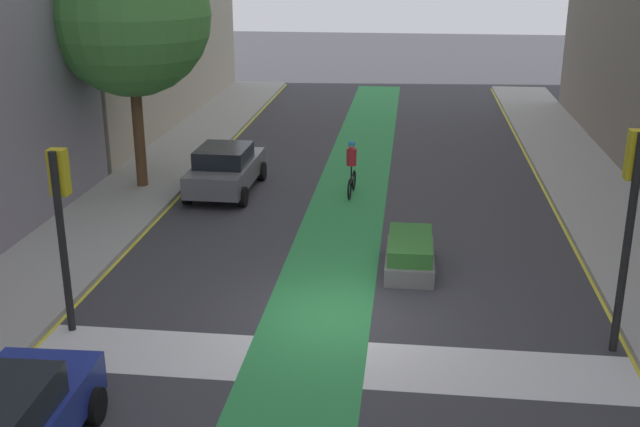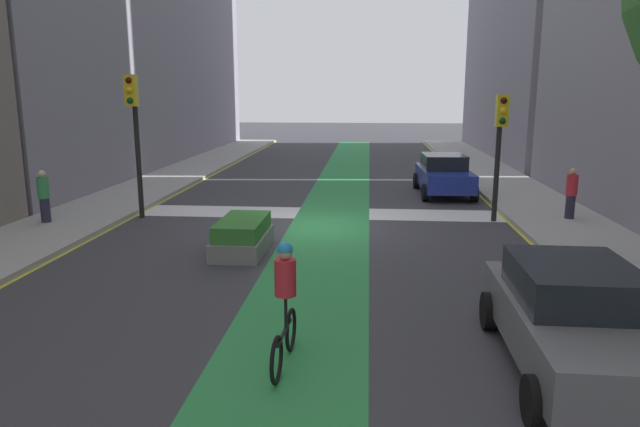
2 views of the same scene
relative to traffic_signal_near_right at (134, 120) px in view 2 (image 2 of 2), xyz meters
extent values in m
plane|color=#38383D|center=(-5.67, 0.72, -3.14)|extent=(120.00, 120.00, 0.00)
cube|color=#2D8C47|center=(-6.13, 0.72, -3.14)|extent=(2.40, 60.00, 0.01)
cube|color=silver|center=(-5.67, -1.28, -3.14)|extent=(12.00, 1.80, 0.01)
cube|color=#9E9E99|center=(-13.17, 0.72, -3.07)|extent=(3.00, 60.00, 0.15)
cube|color=yellow|center=(-11.67, 0.72, -3.14)|extent=(0.16, 60.00, 0.01)
cube|color=#9E9E99|center=(1.83, 0.72, -3.07)|extent=(3.00, 60.00, 0.15)
cube|color=yellow|center=(0.33, 0.72, -3.14)|extent=(0.16, 60.00, 0.01)
cylinder|color=black|center=(0.00, -0.12, -0.89)|extent=(0.16, 0.16, 4.49)
cube|color=gold|center=(0.00, 0.08, 0.88)|extent=(0.35, 0.28, 0.95)
sphere|color=#3F0A0A|center=(0.00, 0.22, 1.18)|extent=(0.20, 0.20, 0.20)
sphere|color=yellow|center=(0.00, 0.22, 0.88)|extent=(0.20, 0.20, 0.20)
sphere|color=#0C3814|center=(0.00, 0.22, 0.58)|extent=(0.20, 0.20, 0.20)
cylinder|color=black|center=(-11.23, -0.56, -1.19)|extent=(0.16, 0.16, 3.90)
cube|color=gold|center=(-11.23, -0.36, 0.29)|extent=(0.35, 0.28, 0.95)
sphere|color=#3F0A0A|center=(-11.23, -0.22, 0.59)|extent=(0.20, 0.20, 0.20)
sphere|color=yellow|center=(-11.23, -0.22, 0.29)|extent=(0.20, 0.20, 0.20)
sphere|color=#0C3814|center=(-11.23, -0.22, -0.01)|extent=(0.20, 0.20, 0.20)
cube|color=slate|center=(-10.24, 9.50, -2.47)|extent=(1.86, 4.23, 0.70)
cube|color=black|center=(-10.25, 9.30, -1.85)|extent=(1.63, 2.02, 0.55)
cylinder|color=black|center=(-9.32, 10.96, -2.82)|extent=(0.23, 0.64, 0.64)
cylinder|color=black|center=(-11.16, 8.05, -2.82)|extent=(0.23, 0.64, 0.64)
cylinder|color=black|center=(-9.37, 8.02, -2.82)|extent=(0.23, 0.64, 0.64)
cube|color=navy|center=(-10.24, -5.26, -2.47)|extent=(1.94, 4.26, 0.70)
cube|color=black|center=(-10.24, -5.46, -1.85)|extent=(1.66, 2.05, 0.55)
cylinder|color=black|center=(-11.19, -3.82, -2.82)|extent=(0.24, 0.65, 0.64)
cylinder|color=black|center=(-9.39, -3.76, -2.82)|extent=(0.24, 0.65, 0.64)
cylinder|color=black|center=(-11.09, -6.76, -2.82)|extent=(0.24, 0.65, 0.64)
cylinder|color=black|center=(-9.29, -6.70, -2.82)|extent=(0.24, 0.65, 0.64)
torus|color=black|center=(-6.05, 10.18, -2.80)|extent=(0.10, 0.68, 0.68)
torus|color=black|center=(-6.10, 9.13, -2.80)|extent=(0.10, 0.68, 0.68)
cylinder|color=black|center=(-6.08, 9.65, -2.62)|extent=(0.11, 0.95, 0.06)
cylinder|color=black|center=(-6.08, 9.50, -2.35)|extent=(0.05, 0.05, 0.50)
cylinder|color=red|center=(-6.08, 9.50, -1.83)|extent=(0.32, 0.32, 0.55)
sphere|color=tan|center=(-6.08, 9.50, -1.44)|extent=(0.22, 0.22, 0.22)
sphere|color=#268CCC|center=(-6.08, 9.50, -1.40)|extent=(0.23, 0.23, 0.23)
cylinder|color=#262638|center=(2.36, 1.39, -2.63)|extent=(0.28, 0.28, 0.72)
cylinder|color=#338C4C|center=(2.36, 1.39, -1.95)|extent=(0.34, 0.34, 0.64)
sphere|color=beige|center=(2.36, 1.39, -1.53)|extent=(0.21, 0.21, 0.21)
cylinder|color=#262638|center=(-13.49, -0.46, -2.63)|extent=(0.28, 0.28, 0.72)
cylinder|color=red|center=(-13.49, -0.46, -1.95)|extent=(0.34, 0.34, 0.64)
sphere|color=tan|center=(-13.49, -0.46, -1.53)|extent=(0.21, 0.21, 0.21)
cube|color=slate|center=(-4.13, 3.59, -2.92)|extent=(1.20, 2.45, 0.45)
cube|color=#33722D|center=(-4.13, 3.59, -2.49)|extent=(1.08, 2.21, 0.40)
camera|label=1|loc=(-4.24, -14.63, 4.57)|focal=43.51mm
camera|label=2|loc=(-7.27, 17.44, 0.83)|focal=32.19mm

